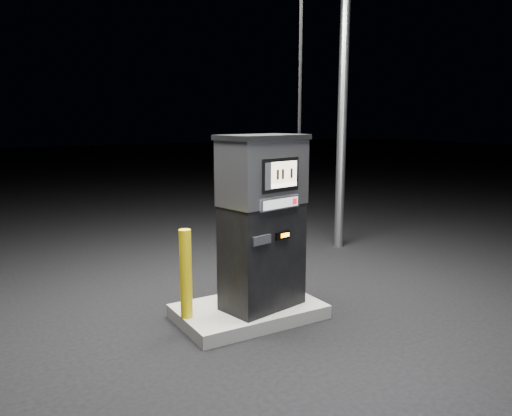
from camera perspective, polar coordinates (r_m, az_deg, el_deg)
ground at (r=5.84m, az=-0.85°, el=-12.40°), size 80.00×80.00×0.00m
pump_island at (r=5.82m, az=-0.85°, el=-11.72°), size 1.60×1.00×0.15m
fuel_dispenser at (r=5.49m, az=0.78°, el=-1.44°), size 1.11×0.75×3.99m
bollard_left at (r=5.36m, az=-8.02°, el=-7.46°), size 0.13×0.13×0.96m
bollard_right at (r=6.11m, az=4.70°, el=-5.42°), size 0.15×0.15×0.91m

